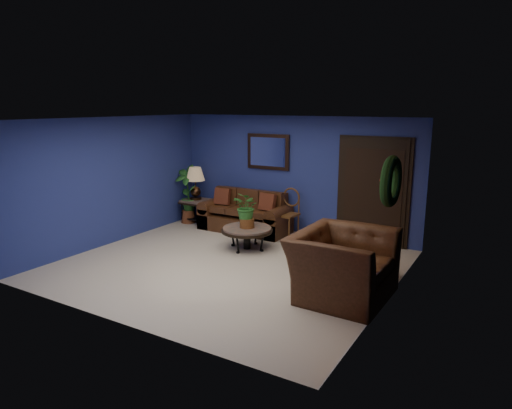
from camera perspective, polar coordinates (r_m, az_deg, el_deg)
The scene contains 18 objects.
floor at distance 8.02m, azimuth -3.44°, elevation -7.54°, with size 5.50×5.50×0.00m, color beige.
wall_back at distance 9.82m, azimuth 4.68°, elevation 3.70°, with size 5.50×0.04×2.50m, color navy.
wall_left at distance 9.49m, azimuth -17.46°, elevation 2.85°, with size 0.04×5.00×2.50m, color navy.
wall_right_brick at distance 6.58m, azimuth 16.69°, elevation -1.19°, with size 0.04×5.00×2.50m, color brown.
ceiling at distance 7.54m, azimuth -3.69°, elevation 10.60°, with size 5.50×5.00×0.02m, color silver.
crown_molding at distance 6.42m, azimuth 17.09°, elevation 9.13°, with size 0.03×5.00×0.14m, color white.
wall_mirror at distance 10.00m, azimuth 1.51°, elevation 6.61°, with size 1.02×0.06×0.77m, color #412817.
closet_door at distance 9.21m, azimuth 14.40°, elevation 1.49°, with size 1.44×0.06×2.18m, color black.
wreath at distance 6.55m, azimuth 16.54°, elevation 2.79°, with size 0.72×0.72×0.16m, color black.
sofa at distance 10.08m, azimuth -1.20°, elevation -1.58°, with size 1.99×0.86×0.89m.
coffee_table at distance 8.77m, azimuth -1.13°, elevation -3.25°, with size 0.99×0.99×0.42m.
end_table at distance 10.81m, azimuth -7.49°, elevation -0.04°, with size 0.60×0.60×0.55m.
table_lamp at distance 10.69m, azimuth -7.58°, elevation 3.12°, with size 0.44×0.44×0.73m.
side_chair at distance 9.58m, azimuth 4.05°, elevation -0.61°, with size 0.47×0.47×1.02m.
armchair at distance 6.73m, azimuth 10.77°, elevation -7.42°, with size 1.47×1.28×0.95m, color #4E2816.
coffee_plant at distance 8.66m, azimuth -1.14°, elevation -0.49°, with size 0.59×0.55×0.69m.
floor_plant at distance 7.59m, azimuth 14.81°, elevation -5.44°, with size 0.44×0.38×0.88m.
tall_plant at distance 10.75m, azimuth -8.56°, elevation 1.54°, with size 0.60×0.42×1.36m.
Camera 1 is at (4.25, -6.23, 2.75)m, focal length 32.00 mm.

